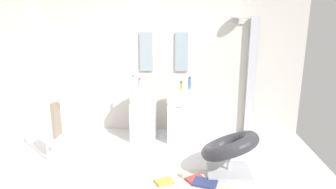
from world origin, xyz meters
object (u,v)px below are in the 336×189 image
object	(u,v)px
lounge_chair	(230,149)
magazine_ochre	(164,182)
shower_column	(250,75)
magazine_red	(196,180)
soap_bottle_grey	(140,84)
soap_bottle_white	(133,82)
soap_bottle_blue	(190,83)
pedestal_sink_right	(180,113)
coffee_mug	(185,175)
magazine_navy	(205,183)
soap_bottle_amber	(181,86)
pedestal_sink_left	(143,112)
towel_rack	(54,120)

from	to	relation	value
lounge_chair	magazine_ochre	distance (m)	0.95
shower_column	magazine_ochre	distance (m)	2.46
magazine_red	soap_bottle_grey	size ratio (longest dim) A/B	1.28
soap_bottle_grey	soap_bottle_white	xyz separation A→B (m)	(-0.12, 0.11, 0.01)
soap_bottle_blue	soap_bottle_white	size ratio (longest dim) A/B	1.00
shower_column	soap_bottle_blue	bearing A→B (deg)	-156.58
shower_column	soap_bottle_grey	size ratio (longest dim) A/B	11.78
pedestal_sink_right	coffee_mug	xyz separation A→B (m)	(0.10, -1.25, -0.43)
lounge_chair	pedestal_sink_right	bearing A→B (deg)	122.35
magazine_red	soap_bottle_grey	bearing A→B (deg)	90.77
pedestal_sink_right	magazine_navy	distance (m)	1.50
magazine_red	soap_bottle_white	world-z (taller)	soap_bottle_white
pedestal_sink_right	soap_bottle_amber	xyz separation A→B (m)	(0.02, -0.13, 0.50)
coffee_mug	soap_bottle_blue	size ratio (longest dim) A/B	0.43
magazine_red	magazine_navy	bearing A→B (deg)	-69.05
magazine_navy	shower_column	bearing A→B (deg)	80.41
pedestal_sink_left	magazine_red	size ratio (longest dim) A/B	4.58
soap_bottle_grey	soap_bottle_amber	bearing A→B (deg)	-0.68
pedestal_sink_right	pedestal_sink_left	bearing A→B (deg)	180.00
magazine_navy	magazine_red	distance (m)	0.13
magazine_ochre	soap_bottle_amber	world-z (taller)	soap_bottle_amber
coffee_mug	soap_bottle_amber	size ratio (longest dim) A/B	0.65
magazine_navy	soap_bottle_white	distance (m)	2.03
magazine_ochre	soap_bottle_white	size ratio (longest dim) A/B	1.10
magazine_navy	soap_bottle_amber	size ratio (longest dim) A/B	2.26
pedestal_sink_right	coffee_mug	distance (m)	1.33
magazine_red	soap_bottle_grey	distance (m)	1.78
shower_column	lounge_chair	size ratio (longest dim) A/B	1.91
coffee_mug	soap_bottle_white	distance (m)	1.80
soap_bottle_blue	magazine_red	bearing A→B (deg)	-85.52
towel_rack	pedestal_sink_left	bearing A→B (deg)	39.53
towel_rack	soap_bottle_white	distance (m)	1.37
towel_rack	soap_bottle_white	size ratio (longest dim) A/B	4.90
pedestal_sink_right	magazine_navy	xyz separation A→B (m)	(0.36, -1.38, -0.46)
pedestal_sink_right	soap_bottle_white	distance (m)	0.94
lounge_chair	soap_bottle_amber	xyz separation A→B (m)	(-0.67, 0.95, 0.63)
magazine_navy	soap_bottle_white	size ratio (longest dim) A/B	1.51
shower_column	soap_bottle_grey	xyz separation A→B (m)	(-1.84, -0.51, -0.08)
pedestal_sink_left	pedestal_sink_right	size ratio (longest dim) A/B	1.00
magazine_navy	soap_bottle_grey	xyz separation A→B (m)	(-1.01, 1.26, 0.97)
magazine_red	soap_bottle_amber	world-z (taller)	soap_bottle_amber
magazine_navy	coffee_mug	size ratio (longest dim) A/B	3.48
coffee_mug	soap_bottle_grey	world-z (taller)	soap_bottle_grey
magazine_ochre	coffee_mug	distance (m)	0.29
lounge_chair	soap_bottle_grey	world-z (taller)	soap_bottle_grey
towel_rack	soap_bottle_white	world-z (taller)	soap_bottle_white
shower_column	magazine_ochre	bearing A→B (deg)	-127.20
pedestal_sink_left	magazine_navy	world-z (taller)	pedestal_sink_left
soap_bottle_grey	pedestal_sink_left	bearing A→B (deg)	75.71
magazine_ochre	coffee_mug	world-z (taller)	coffee_mug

